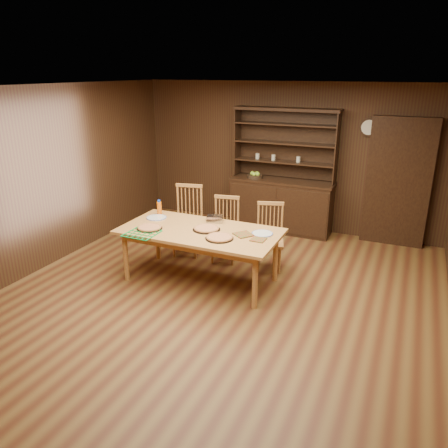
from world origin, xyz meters
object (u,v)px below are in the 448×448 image
at_px(dining_table, 200,235).
at_px(juice_bottle, 159,208).
at_px(chair_center, 226,227).
at_px(chair_right, 270,234).
at_px(chair_left, 188,217).
at_px(china_hutch, 281,198).

xyz_separation_m(dining_table, juice_bottle, (-0.85, 0.35, 0.17)).
xyz_separation_m(chair_center, chair_right, (0.71, -0.01, -0.00)).
bearing_deg(chair_left, china_hutch, 44.49).
xyz_separation_m(china_hutch, juice_bottle, (-1.26, -2.07, 0.26)).
bearing_deg(chair_right, chair_center, 161.19).
bearing_deg(chair_center, juice_bottle, -161.99).
relative_size(china_hutch, juice_bottle, 9.73).
bearing_deg(chair_center, chair_right, -11.66).
distance_m(chair_center, juice_bottle, 1.04).
bearing_deg(juice_bottle, dining_table, -22.38).
bearing_deg(chair_right, china_hutch, 83.30).
relative_size(dining_table, chair_right, 2.18).
height_order(dining_table, chair_right, chair_right).
distance_m(dining_table, chair_left, 1.05).
height_order(chair_left, chair_right, chair_left).
bearing_deg(dining_table, chair_right, 47.95).
relative_size(dining_table, chair_center, 2.16).
height_order(china_hutch, chair_left, china_hutch).
bearing_deg(dining_table, china_hutch, 80.27).
bearing_deg(dining_table, juice_bottle, 157.62).
bearing_deg(chair_center, dining_table, -101.68).
distance_m(chair_right, juice_bottle, 1.67).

